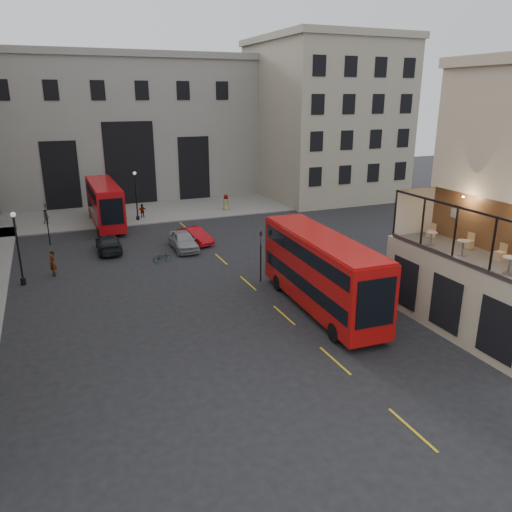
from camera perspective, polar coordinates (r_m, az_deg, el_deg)
name	(u,v)px	position (r m, az deg, el deg)	size (l,w,h in m)	color
ground	(367,353)	(27.46, 12.62, -10.79)	(140.00, 140.00, 0.00)	black
host_frontage	(467,296)	(30.52, 22.99, -4.18)	(3.00, 11.00, 4.50)	tan
cafe_floor	(473,257)	(29.79, 23.53, -0.08)	(3.00, 10.00, 0.10)	slate
gateway	(121,124)	(68.11, -15.16, 14.30)	(35.00, 10.60, 18.00)	gray
building_right	(324,116)	(68.68, 7.73, 15.61)	(16.60, 18.60, 20.00)	gray
pavement_far	(132,213)	(59.41, -14.00, 4.83)	(40.00, 12.00, 0.12)	slate
traffic_light_near	(261,250)	(35.74, 0.54, 0.73)	(0.16, 0.20, 3.80)	black
traffic_light_far	(47,219)	(48.53, -22.80, 3.94)	(0.16, 0.20, 3.80)	black
street_lamp_a	(19,253)	(38.92, -25.48, 0.33)	(0.36, 0.36, 5.33)	black
street_lamp_b	(136,199)	(55.06, -13.50, 6.34)	(0.36, 0.36, 5.33)	black
bus_near	(321,269)	(31.21, 7.44, -1.46)	(3.30, 12.22, 4.83)	#A70C0B
bus_far	(105,202)	(53.90, -16.92, 5.95)	(2.64, 11.24, 4.48)	#AA0B10
car_a	(183,241)	(44.22, -8.31, 1.75)	(1.92, 4.78, 1.63)	#919398
car_b	(195,236)	(46.00, -7.02, 2.30)	(1.49, 4.28, 1.41)	#A90A11
car_c	(109,243)	(45.12, -16.50, 1.39)	(2.03, 4.99, 1.45)	black
bicycle	(162,257)	(41.32, -10.72, -0.14)	(0.53, 1.52, 0.80)	gray
cyclist	(277,274)	(35.10, 2.39, -2.09)	(0.72, 0.47, 1.97)	#EAFF1A
pedestrian_a	(46,217)	(56.65, -22.86, 4.08)	(0.78, 0.60, 1.60)	gray
pedestrian_b	(111,218)	(53.39, -16.22, 4.15)	(1.20, 0.69, 1.85)	gray
pedestrian_c	(142,211)	(56.31, -12.85, 4.99)	(0.96, 0.40, 1.63)	gray
pedestrian_d	(226,203)	(58.75, -3.47, 6.09)	(0.95, 0.62, 1.94)	gray
pedestrian_e	(53,264)	(40.27, -22.23, -0.83)	(0.70, 0.46, 1.93)	gray
cafe_table_near	(509,262)	(27.43, 26.99, -0.66)	(0.69, 0.69, 0.86)	white
cafe_table_mid	(463,245)	(29.49, 22.60, 1.12)	(0.68, 0.68, 0.85)	beige
cafe_table_far	(431,236)	(30.86, 19.42, 2.12)	(0.63, 0.63, 0.79)	beige
cafe_chair_b	(500,255)	(29.45, 26.10, 0.05)	(0.48, 0.48, 0.93)	#D9AE7D
cafe_chair_c	(469,244)	(31.07, 23.12, 1.31)	(0.54, 0.54, 0.91)	#DEAF80
cafe_chair_d	(431,233)	(32.82, 19.36, 2.53)	(0.44, 0.44, 0.82)	#DAAF7D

